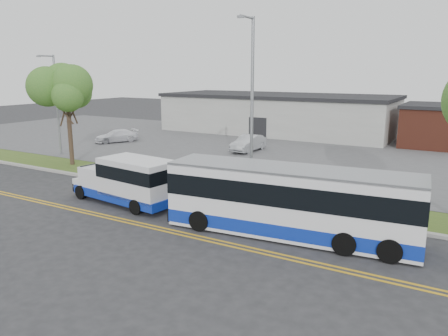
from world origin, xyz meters
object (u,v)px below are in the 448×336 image
Objects in this scene: streetlight_far at (56,101)px; parked_car_b at (116,136)px; pedestrian at (145,169)px; parked_car_a at (248,143)px; tree_west at (67,96)px; streetlight_near at (251,102)px; transit_bus at (290,202)px; shuttle_bus at (129,180)px.

streetlight_far is 8.11m from parked_car_b.
pedestrian reaches higher than parked_car_a.
streetlight_far reaches higher than parked_car_b.
tree_west reaches higher than parked_car_a.
streetlight_near is at bearing -1.80° from tree_west.
streetlight_far is at bearing -56.37° from parked_car_b.
transit_bus is at bearing -2.26° from parked_car_b.
shuttle_bus is 4.37m from pedestrian.
pedestrian is (-2.17, 3.77, -0.40)m from shuttle_bus.
pedestrian is at bearing -9.10° from tree_west.
streetlight_near is at bearing 171.77° from pedestrian.
pedestrian is at bearing 126.51° from shuttle_bus.
streetlight_far is (-19.00, 2.69, -0.76)m from streetlight_near.
tree_west is 0.86× the size of streetlight_far.
pedestrian is 0.40× the size of parked_car_b.
transit_bus is 11.67m from pedestrian.
shuttle_bus is 1.58× the size of parked_car_a.
shuttle_bus is 16.60m from parked_car_a.
parked_car_a is (-6.27, 11.92, -4.44)m from streetlight_near.
shuttle_bus reaches higher than parked_car_a.
streetlight_near is 1.43× the size of shuttle_bus.
streetlight_far reaches higher than transit_bus.
shuttle_bus is 1.62× the size of parked_car_b.
streetlight_far reaches higher than pedestrian.
streetlight_far is (-4.00, 2.22, -0.65)m from tree_west.
streetlight_far is at bearing 151.02° from tree_west.
streetlight_far is at bearing -142.48° from parked_car_a.
parked_car_b is at bearing -169.54° from parked_car_a.
parked_car_a reaches higher than parked_car_b.
tree_west reaches higher than pedestrian.
transit_bus is at bearing -56.05° from parked_car_a.
parked_car_b is (-12.70, 10.66, -0.23)m from pedestrian.
shuttle_bus is 4.05× the size of pedestrian.
tree_west is at bearing 159.64° from transit_bus.
streetlight_near is 22.39m from parked_car_b.
parked_car_b is (-0.59, 7.15, -3.78)m from streetlight_far.
parked_car_b is at bearing 143.10° from transit_bus.
pedestrian is at bearing 155.75° from transit_bus.
parked_car_a is at bearing 35.95° from streetlight_far.
transit_bus is at bearing -17.30° from streetlight_far.
shuttle_bus is 0.62× the size of transit_bus.
shuttle_bus is at bearing -135.72° from streetlight_near.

